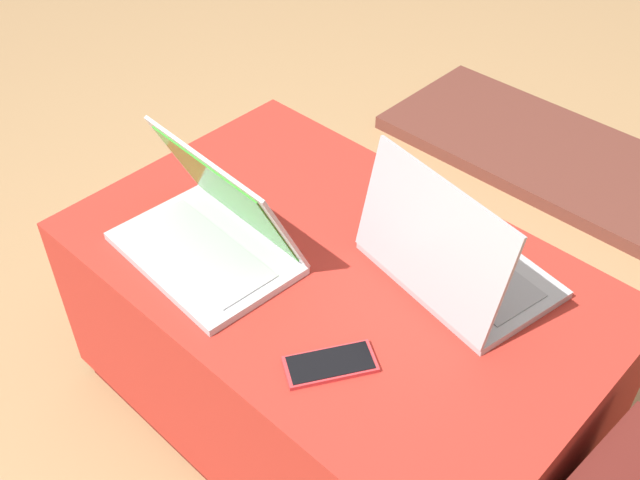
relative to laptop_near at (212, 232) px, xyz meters
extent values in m
plane|color=tan|center=(0.20, 0.13, -0.52)|extent=(14.00, 14.00, 0.00)
cube|color=maroon|center=(0.20, 0.13, -0.49)|extent=(0.99, 0.63, 0.05)
cube|color=#B22D23|center=(0.20, 0.13, -0.26)|extent=(1.03, 0.66, 0.42)
cube|color=silver|center=(0.00, -0.02, -0.04)|extent=(0.36, 0.25, 0.02)
cube|color=#B2B2B7|center=(0.00, -0.03, -0.03)|extent=(0.31, 0.15, 0.00)
cube|color=silver|center=(0.00, 0.04, 0.07)|extent=(0.35, 0.12, 0.21)
cube|color=green|center=(0.00, 0.04, 0.07)|extent=(0.31, 0.11, 0.19)
cube|color=#B7B7BC|center=(0.38, 0.28, -0.04)|extent=(0.37, 0.29, 0.02)
cube|color=#9E9EA3|center=(0.38, 0.28, -0.03)|extent=(0.31, 0.18, 0.00)
cube|color=#B7B7BC|center=(0.36, 0.19, 0.08)|extent=(0.34, 0.11, 0.23)
cube|color=white|center=(0.36, 0.19, 0.08)|extent=(0.30, 0.10, 0.20)
cube|color=red|center=(0.35, -0.05, -0.04)|extent=(0.14, 0.16, 0.01)
cube|color=black|center=(0.35, -0.05, -0.04)|extent=(0.12, 0.15, 0.00)
cube|color=brown|center=(0.20, 1.36, -0.50)|extent=(1.40, 0.50, 0.04)
camera|label=1|loc=(0.88, -0.63, 0.93)|focal=42.00mm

